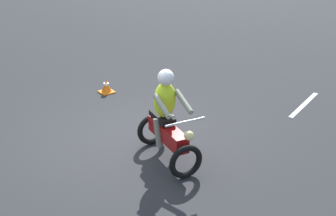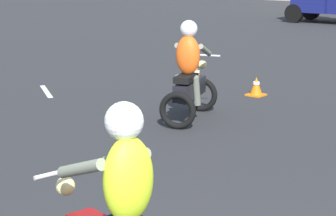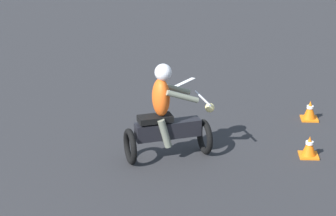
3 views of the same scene
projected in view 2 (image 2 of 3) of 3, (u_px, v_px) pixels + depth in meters
name	position (u px, v px, depth m)	size (l,w,h in m)	color
motorcycle_rider_background	(189.00, 77.00, 10.69)	(1.07, 1.55, 1.66)	black
traffic_cone_mid_center	(256.00, 87.00, 12.75)	(0.32, 0.32, 0.37)	orange
traffic_cone_far_center	(197.00, 75.00, 13.96)	(0.32, 0.32, 0.38)	orange
lane_stripe_nw	(46.00, 91.00, 13.17)	(0.10, 1.28, 0.01)	silver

